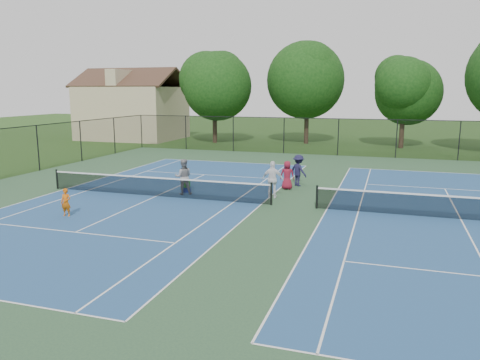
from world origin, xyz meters
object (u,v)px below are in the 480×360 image
(bystander_a, at_px, (273,180))
(ball_crate, at_px, (187,190))
(tree_back_b, at_px, (308,76))
(bystander_c, at_px, (287,175))
(ball_hopper, at_px, (186,183))
(bystander_b, at_px, (298,170))
(instructor, at_px, (183,177))
(clapboard_house, at_px, (133,110))
(tree_back_c, at_px, (405,88))
(tree_back_a, at_px, (214,82))
(child_player, at_px, (66,202))

(bystander_a, distance_m, ball_crate, 4.64)
(tree_back_b, distance_m, bystander_c, 23.22)
(ball_crate, xyz_separation_m, ball_hopper, (0.00, 0.00, 0.35))
(bystander_b, relative_size, ball_hopper, 4.11)
(instructor, bearing_deg, clapboard_house, -79.25)
(tree_back_b, relative_size, tree_back_c, 1.19)
(instructor, height_order, bystander_b, instructor)
(tree_back_a, bearing_deg, bystander_b, -57.40)
(clapboard_house, xyz_separation_m, bystander_a, (21.64, -23.50, -2.17))
(bystander_b, bearing_deg, tree_back_b, -45.18)
(child_player, distance_m, ball_hopper, 6.53)
(child_player, xyz_separation_m, bystander_c, (7.70, 8.26, 0.17))
(child_player, relative_size, instructor, 0.66)
(clapboard_house, relative_size, bystander_c, 6.98)
(ball_hopper, bearing_deg, bystander_b, 33.65)
(tree_back_b, bearing_deg, clapboard_house, -176.99)
(tree_back_b, distance_m, tree_back_c, 9.12)
(clapboard_house, distance_m, bystander_a, 32.02)
(bystander_b, distance_m, ball_hopper, 6.28)
(tree_back_c, relative_size, instructor, 4.61)
(bystander_c, bearing_deg, ball_hopper, 17.79)
(tree_back_c, relative_size, bystander_c, 5.43)
(tree_back_c, bearing_deg, instructor, -114.30)
(clapboard_house, bearing_deg, tree_back_b, 3.01)
(child_player, distance_m, ball_crate, 6.54)
(tree_back_c, height_order, ball_crate, tree_back_c)
(instructor, distance_m, ball_crate, 0.89)
(tree_back_a, height_order, ball_crate, tree_back_a)
(child_player, distance_m, bystander_c, 11.29)
(tree_back_c, bearing_deg, bystander_b, -105.77)
(ball_crate, bearing_deg, tree_back_a, 107.30)
(tree_back_c, distance_m, child_player, 32.98)
(clapboard_house, relative_size, child_player, 9.02)
(clapboard_house, height_order, bystander_a, clapboard_house)
(bystander_b, bearing_deg, ball_crate, 69.65)
(tree_back_b, height_order, clapboard_house, tree_back_b)
(bystander_c, bearing_deg, tree_back_b, -91.35)
(tree_back_c, height_order, bystander_c, tree_back_c)
(tree_back_b, distance_m, child_player, 31.50)
(tree_back_b, distance_m, ball_crate, 25.60)
(bystander_c, relative_size, ball_crate, 4.23)
(bystander_c, xyz_separation_m, ball_hopper, (-4.82, -2.40, -0.29))
(bystander_a, xyz_separation_m, bystander_b, (0.65, 3.28, -0.04))
(child_player, xyz_separation_m, instructor, (2.92, 5.43, 0.31))
(tree_back_a, xyz_separation_m, tree_back_b, (9.00, 2.00, 0.56))
(tree_back_c, xyz_separation_m, ball_hopper, (-10.93, -23.70, -5.00))
(child_player, relative_size, ball_crate, 3.28)
(clapboard_house, xyz_separation_m, bystander_b, (22.29, -20.22, -2.21))
(bystander_c, xyz_separation_m, ball_crate, (-4.82, -2.40, -0.64))
(instructor, bearing_deg, bystander_c, -173.98)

